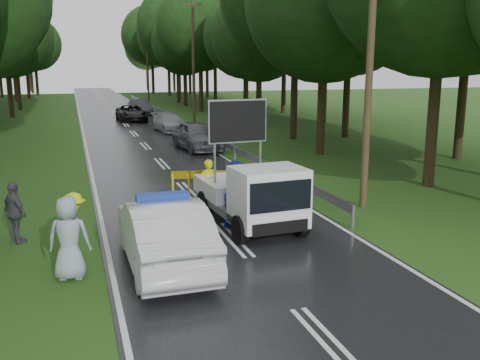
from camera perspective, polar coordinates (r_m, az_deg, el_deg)
name	(u,v)px	position (r m, az deg, el deg)	size (l,w,h in m)	color
ground	(233,240)	(14.80, -0.80, -6.40)	(160.00, 160.00, 0.00)	#244D16
road	(125,125)	(43.88, -12.12, 5.80)	(7.00, 140.00, 0.02)	black
guardrail	(172,117)	(43.99, -7.28, 6.70)	(0.12, 60.06, 0.70)	gray
utility_pole_near	(370,54)	(17.97, 13.74, 12.97)	(1.40, 0.24, 10.00)	#41301E
utility_pole_mid	(193,60)	(42.45, -4.99, 12.66)	(1.40, 0.24, 10.00)	#41301E
utility_pole_far	(147,61)	(68.07, -9.85, 12.36)	(1.40, 0.24, 10.00)	#41301E
police_sedan	(163,233)	(12.85, -8.16, -5.62)	(1.79, 4.96, 1.79)	silver
work_truck	(253,195)	(15.66, 1.35, -1.58)	(2.36, 4.72, 3.65)	gray
barrier	(212,179)	(18.41, -2.98, 0.15)	(2.75, 0.68, 1.16)	yellow
officer	(208,184)	(17.75, -3.45, -0.45)	(0.61, 0.40, 1.68)	#CBD10B
civilian	(237,194)	(15.72, -0.30, -1.50)	(0.97, 0.75, 1.99)	#17259B
bystander_left	(75,224)	(14.00, -17.23, -4.56)	(1.06, 0.61, 1.63)	#DBE60C
bystander_mid	(15,213)	(15.53, -22.87, -3.22)	(0.99, 0.41, 1.70)	#44454C
bystander_right	(69,238)	(12.53, -17.79, -5.91)	(0.93, 0.61, 1.91)	#8DA0A9
queue_car_first	(197,136)	(30.17, -4.62, 4.74)	(1.91, 4.76, 1.62)	#45484E
queue_car_second	(170,123)	(38.75, -7.53, 6.08)	(1.79, 4.40, 1.28)	#A8AAB0
queue_car_third	(132,113)	(46.55, -11.49, 7.02)	(2.26, 4.89, 1.36)	black
queue_car_fourth	(140,107)	(52.65, -10.58, 7.68)	(1.52, 4.35, 1.43)	#3B3E42
cone_near_left	(146,247)	(13.26, -10.03, -7.07)	(0.38, 0.38, 0.80)	black
cone_center	(197,232)	(14.46, -4.62, -5.59)	(0.30, 0.30, 0.64)	black
cone_far	(251,200)	(17.45, 1.19, -2.18)	(0.37, 0.37, 0.79)	black
cone_left_mid	(133,227)	(15.10, -11.31, -4.97)	(0.32, 0.32, 0.67)	black
cone_right	(260,187)	(19.55, 2.17, -0.75)	(0.33, 0.33, 0.70)	black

